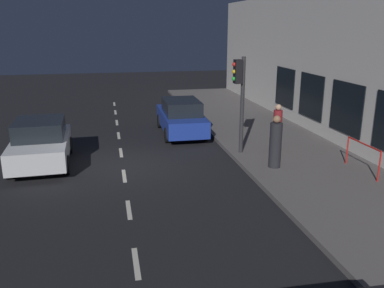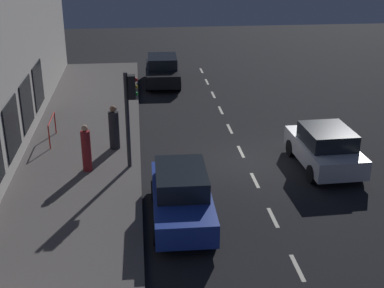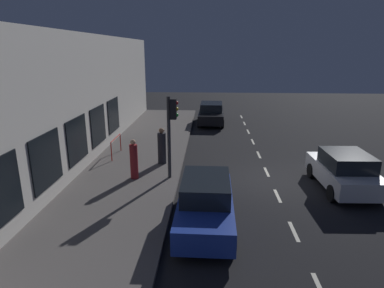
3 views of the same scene
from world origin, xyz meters
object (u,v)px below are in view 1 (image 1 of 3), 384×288
at_px(traffic_light, 240,89).
at_px(pedestrian_1, 277,128).
at_px(parked_car_2, 181,117).
at_px(parked_car_1, 41,143).
at_px(pedestrian_0, 275,144).

height_order(traffic_light, pedestrian_1, traffic_light).
distance_m(traffic_light, parked_car_2, 4.33).
relative_size(parked_car_1, pedestrian_0, 2.20).
xyz_separation_m(parked_car_2, pedestrian_1, (3.11, -3.48, 0.17)).
height_order(traffic_light, pedestrian_0, traffic_light).
distance_m(pedestrian_0, pedestrian_1, 2.19).
relative_size(parked_car_2, pedestrian_0, 2.45).
relative_size(traffic_light, pedestrian_1, 2.03).
xyz_separation_m(traffic_light, pedestrian_1, (1.62, 0.18, -1.59)).
bearing_deg(traffic_light, pedestrian_0, -68.81).
height_order(parked_car_2, pedestrian_1, pedestrian_1).
distance_m(parked_car_1, parked_car_2, 6.39).
distance_m(parked_car_1, pedestrian_1, 8.68).
height_order(parked_car_1, parked_car_2, same).
xyz_separation_m(parked_car_1, parked_car_2, (5.56, 3.14, 0.00)).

